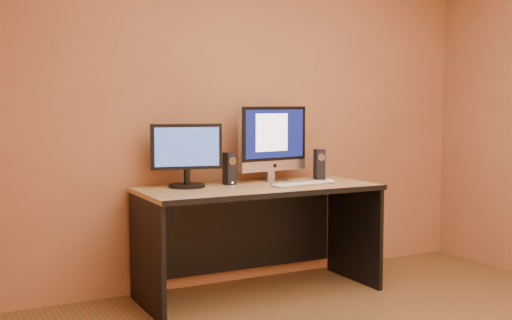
{
  "coord_description": "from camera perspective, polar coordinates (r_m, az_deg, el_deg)",
  "views": [
    {
      "loc": [
        -2.24,
        -2.38,
        1.36
      ],
      "look_at": [
        -0.2,
        1.49,
        0.98
      ],
      "focal_mm": 45.0,
      "sensor_mm": 36.0,
      "label": 1
    }
  ],
  "objects": [
    {
      "name": "speaker_left",
      "position": [
        4.62,
        -2.38,
        -0.77
      ],
      "size": [
        0.08,
        0.09,
        0.23
      ],
      "primitive_type": null,
      "rotation": [
        0.0,
        0.0,
        0.14
      ],
      "color": "black",
      "rests_on": "desk"
    },
    {
      "name": "walls",
      "position": [
        3.27,
        15.44,
        3.74
      ],
      "size": [
        4.0,
        4.0,
        2.6
      ],
      "primitive_type": null,
      "color": "#A16241",
      "rests_on": "ground"
    },
    {
      "name": "keyboard",
      "position": [
        4.59,
        3.99,
        -2.16
      ],
      "size": [
        0.47,
        0.18,
        0.02
      ],
      "primitive_type": "cube",
      "rotation": [
        0.0,
        0.0,
        0.12
      ],
      "color": "silver",
      "rests_on": "desk"
    },
    {
      "name": "mouse",
      "position": [
        4.72,
        6.56,
        -1.87
      ],
      "size": [
        0.08,
        0.12,
        0.04
      ],
      "primitive_type": "ellipsoid",
      "rotation": [
        0.0,
        0.0,
        -0.15
      ],
      "color": "white",
      "rests_on": "desk"
    },
    {
      "name": "second_monitor",
      "position": [
        4.48,
        -6.19,
        0.38
      ],
      "size": [
        0.55,
        0.36,
        0.44
      ],
      "primitive_type": null,
      "rotation": [
        0.0,
        0.0,
        -0.22
      ],
      "color": "black",
      "rests_on": "desk"
    },
    {
      "name": "imac",
      "position": [
        4.79,
        1.74,
        1.53
      ],
      "size": [
        0.63,
        0.31,
        0.58
      ],
      "primitive_type": null,
      "rotation": [
        0.0,
        0.0,
        0.15
      ],
      "color": "silver",
      "rests_on": "desk"
    },
    {
      "name": "cable_b",
      "position": [
        4.92,
        0.66,
        -1.73
      ],
      "size": [
        0.09,
        0.17,
        0.01
      ],
      "primitive_type": "cylinder",
      "rotation": [
        1.57,
        0.0,
        -0.47
      ],
      "color": "black",
      "rests_on": "desk"
    },
    {
      "name": "speaker_right",
      "position": [
        4.98,
        5.65,
        -0.38
      ],
      "size": [
        0.09,
        0.09,
        0.23
      ],
      "primitive_type": null,
      "rotation": [
        0.0,
        0.0,
        -0.19
      ],
      "color": "black",
      "rests_on": "desk"
    },
    {
      "name": "desk",
      "position": [
        4.61,
        0.26,
        -7.17
      ],
      "size": [
        1.7,
        0.75,
        0.78
      ],
      "primitive_type": null,
      "rotation": [
        0.0,
        0.0,
        -0.01
      ],
      "color": "tan",
      "rests_on": "ground"
    },
    {
      "name": "cable_a",
      "position": [
        4.98,
        1.62,
        -1.65
      ],
      "size": [
        0.06,
        0.23,
        0.01
      ],
      "primitive_type": "cylinder",
      "rotation": [
        1.57,
        0.0,
        0.22
      ],
      "color": "black",
      "rests_on": "desk"
    }
  ]
}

